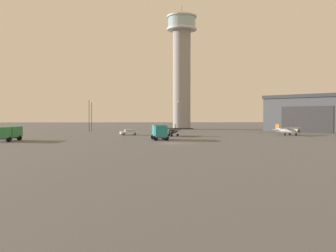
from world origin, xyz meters
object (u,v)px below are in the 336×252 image
object	(u,v)px
airplane_silver	(288,130)
car_white	(129,132)
light_post_north	(92,114)
airplane_black	(173,131)
truck_box_teal	(159,131)
light_post_west	(178,113)
light_post_east	(89,113)
control_tower	(182,65)
truck_box_green	(9,133)

from	to	relation	value
airplane_silver	car_white	world-z (taller)	airplane_silver
light_post_north	airplane_black	bearing A→B (deg)	-52.78
truck_box_teal	light_post_west	xyz separation A→B (m)	(6.71, 36.73, 3.78)
light_post_west	light_post_east	distance (m)	26.75
control_tower	truck_box_green	distance (m)	73.13
control_tower	airplane_silver	xyz separation A→B (m)	(21.90, -42.22, -21.32)
car_white	light_post_east	distance (m)	24.85
light_post_east	airplane_silver	bearing A→B (deg)	-25.29
airplane_silver	control_tower	bearing A→B (deg)	171.78
airplane_black	light_post_west	bearing A→B (deg)	-174.01
car_white	light_post_east	size ratio (longest dim) A/B	0.47
truck_box_green	car_white	bearing A→B (deg)	138.27
truck_box_teal	light_post_west	bearing A→B (deg)	163.56
airplane_silver	truck_box_teal	xyz separation A→B (m)	(-31.56, -14.75, 0.42)
airplane_silver	car_white	distance (m)	38.68
truck_box_green	car_white	distance (m)	29.60
control_tower	car_white	size ratio (longest dim) A/B	9.53
airplane_black	truck_box_green	size ratio (longest dim) A/B	1.39
control_tower	truck_box_teal	xyz separation A→B (m)	(-9.66, -56.97, -20.90)
airplane_silver	light_post_north	world-z (taller)	light_post_north
control_tower	light_post_west	world-z (taller)	control_tower
airplane_silver	light_post_west	size ratio (longest dim) A/B	0.88
control_tower	light_post_east	world-z (taller)	control_tower
light_post_north	airplane_silver	bearing A→B (deg)	-29.71
airplane_black	light_post_east	bearing A→B (deg)	-124.41
truck_box_green	light_post_east	distance (m)	41.99
car_white	light_post_north	bearing A→B (deg)	-78.76
airplane_silver	truck_box_teal	size ratio (longest dim) A/B	1.32
control_tower	truck_box_teal	world-z (taller)	control_tower
airplane_black	airplane_silver	bearing A→B (deg)	106.80
airplane_black	control_tower	bearing A→B (deg)	-174.42
car_white	light_post_west	size ratio (longest dim) A/B	0.50
truck_box_green	light_post_north	bearing A→B (deg)	174.43
light_post_east	light_post_north	distance (m)	5.08
airplane_silver	light_post_north	xyz separation A→B (m)	(-51.52, 29.40, 4.16)
airplane_silver	light_post_west	xyz separation A→B (m)	(-24.85, 21.98, 4.20)
airplane_black	light_post_north	distance (m)	39.22
airplane_black	light_post_north	bearing A→B (deg)	-129.39
airplane_black	light_post_west	xyz separation A→B (m)	(3.07, 23.65, 4.14)
light_post_west	light_post_north	bearing A→B (deg)	164.46
airplane_silver	car_white	xyz separation A→B (m)	(-38.49, 3.75, -0.51)
car_white	light_post_north	xyz separation A→B (m)	(-13.03, 25.65, 4.67)
light_post_north	truck_box_teal	bearing A→B (deg)	-65.67
truck_box_teal	airplane_black	bearing A→B (deg)	158.39
control_tower	light_post_east	distance (m)	38.46
truck_box_teal	truck_box_green	bearing A→B (deg)	-92.41
truck_box_green	light_post_east	world-z (taller)	light_post_east
truck_box_teal	light_post_east	distance (m)	44.06
control_tower	light_post_north	bearing A→B (deg)	-156.60
light_post_north	truck_box_green	bearing A→B (deg)	-100.43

